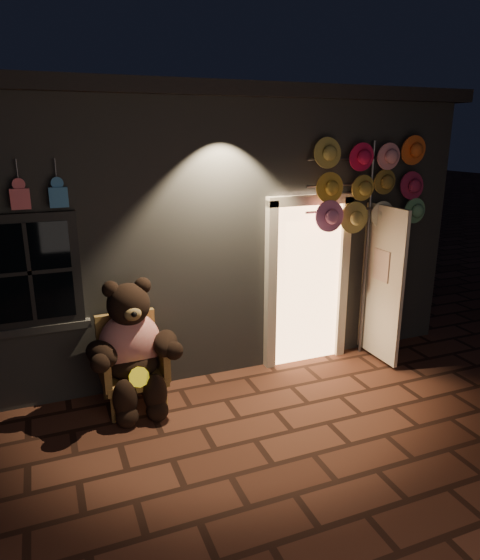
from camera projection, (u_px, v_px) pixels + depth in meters
ground at (255, 440)px, 4.92m from camera, size 60.00×60.00×0.00m
shop_building at (157, 210)px, 7.99m from camera, size 7.30×5.95×3.51m
wicker_armchair at (131, 361)px, 5.50m from camera, size 0.71×0.64×1.00m
teddy_bear at (132, 348)px, 5.33m from camera, size 1.07×0.84×1.47m
hat_rack at (373, 186)px, 6.18m from camera, size 1.69×0.22×2.85m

